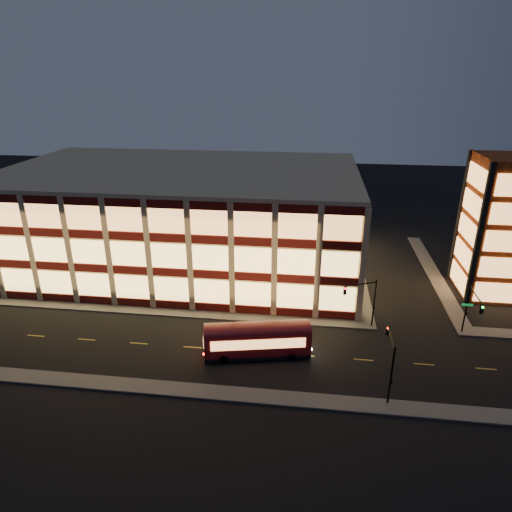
# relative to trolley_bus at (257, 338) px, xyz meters

# --- Properties ---
(ground) EXTENTS (200.00, 200.00, 0.00)m
(ground) POSITION_rel_trolley_bus_xyz_m (-11.05, 6.48, -2.04)
(ground) COLOR black
(ground) RESTS_ON ground
(sidewalk_office_south) EXTENTS (54.00, 2.00, 0.15)m
(sidewalk_office_south) POSITION_rel_trolley_bus_xyz_m (-14.05, 7.48, -1.96)
(sidewalk_office_south) COLOR #514F4C
(sidewalk_office_south) RESTS_ON ground
(sidewalk_office_east) EXTENTS (2.00, 30.00, 0.15)m
(sidewalk_office_east) POSITION_rel_trolley_bus_xyz_m (11.95, 23.48, -1.96)
(sidewalk_office_east) COLOR #514F4C
(sidewalk_office_east) RESTS_ON ground
(sidewalk_tower_west) EXTENTS (2.00, 30.00, 0.15)m
(sidewalk_tower_west) POSITION_rel_trolley_bus_xyz_m (22.95, 23.48, -1.96)
(sidewalk_tower_west) COLOR #514F4C
(sidewalk_tower_west) RESTS_ON ground
(sidewalk_near) EXTENTS (100.00, 2.00, 0.15)m
(sidewalk_near) POSITION_rel_trolley_bus_xyz_m (-11.05, -6.52, -1.96)
(sidewalk_near) COLOR #514F4C
(sidewalk_near) RESTS_ON ground
(office_building) EXTENTS (50.45, 30.45, 14.50)m
(office_building) POSITION_rel_trolley_bus_xyz_m (-13.96, 23.39, 5.21)
(office_building) COLOR tan
(office_building) RESTS_ON ground
(stair_tower) EXTENTS (8.60, 8.60, 18.00)m
(stair_tower) POSITION_rel_trolley_bus_xyz_m (28.90, 18.43, 6.95)
(stair_tower) COLOR #8C3814
(stair_tower) RESTS_ON ground
(traffic_signal_far) EXTENTS (3.79, 1.87, 6.00)m
(traffic_signal_far) POSITION_rel_trolley_bus_xyz_m (11.16, 6.71, 2.08)
(traffic_signal_far) COLOR black
(traffic_signal_far) RESTS_ON ground
(traffic_signal_right) EXTENTS (1.20, 4.37, 6.00)m
(traffic_signal_right) POSITION_rel_trolley_bus_xyz_m (22.45, 5.85, 2.07)
(traffic_signal_right) COLOR black
(traffic_signal_right) RESTS_ON ground
(traffic_signal_near) EXTENTS (0.32, 4.45, 6.00)m
(traffic_signal_near) POSITION_rel_trolley_bus_xyz_m (12.45, -4.55, 2.09)
(traffic_signal_near) COLOR black
(traffic_signal_near) RESTS_ON ground
(trolley_bus) EXTENTS (11.18, 4.87, 3.68)m
(trolley_bus) POSITION_rel_trolley_bus_xyz_m (0.00, 0.00, 0.00)
(trolley_bus) COLOR maroon
(trolley_bus) RESTS_ON ground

